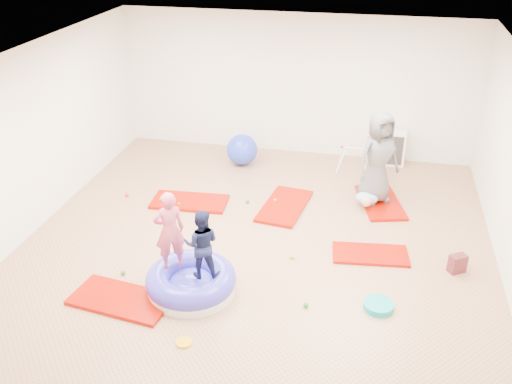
# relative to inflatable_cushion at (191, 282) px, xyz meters

# --- Properties ---
(room) EXTENTS (7.01, 8.01, 2.81)m
(room) POSITION_rel_inflatable_cushion_xyz_m (0.60, 1.00, 1.25)
(room) COLOR tan
(room) RESTS_ON ground
(gym_mat_front_left) EXTENTS (1.38, 0.83, 0.05)m
(gym_mat_front_left) POSITION_rel_inflatable_cushion_xyz_m (-0.83, -0.41, -0.12)
(gym_mat_front_left) COLOR #B80600
(gym_mat_front_left) RESTS_ON ground
(gym_mat_mid_left) EXTENTS (1.32, 0.73, 0.05)m
(gym_mat_mid_left) POSITION_rel_inflatable_cushion_xyz_m (-0.81, 2.35, -0.12)
(gym_mat_mid_left) COLOR #B80600
(gym_mat_mid_left) RESTS_ON ground
(gym_mat_center_back) EXTENTS (0.82, 1.39, 0.05)m
(gym_mat_center_back) POSITION_rel_inflatable_cushion_xyz_m (0.82, 2.55, -0.12)
(gym_mat_center_back) COLOR #B80600
(gym_mat_center_back) RESTS_ON ground
(gym_mat_right) EXTENTS (1.15, 0.67, 0.05)m
(gym_mat_right) POSITION_rel_inflatable_cushion_xyz_m (2.30, 1.37, -0.13)
(gym_mat_right) COLOR #B80600
(gym_mat_right) RESTS_ON ground
(gym_mat_rear_right) EXTENTS (0.94, 1.38, 0.05)m
(gym_mat_rear_right) POSITION_rel_inflatable_cushion_xyz_m (2.41, 3.04, -0.12)
(gym_mat_rear_right) COLOR #B80600
(gym_mat_rear_right) RESTS_ON ground
(inflatable_cushion) EXTENTS (1.21, 1.21, 0.38)m
(inflatable_cushion) POSITION_rel_inflatable_cushion_xyz_m (0.00, 0.00, 0.00)
(inflatable_cushion) COLOR silver
(inflatable_cushion) RESTS_ON ground
(child_pink) EXTENTS (0.49, 0.44, 1.11)m
(child_pink) POSITION_rel_inflatable_cushion_xyz_m (-0.28, 0.08, 0.76)
(child_pink) COLOR #CC4C5E
(child_pink) RESTS_ON inflatable_cushion
(child_navy) EXTENTS (0.52, 0.44, 0.95)m
(child_navy) POSITION_rel_inflatable_cushion_xyz_m (0.18, -0.02, 0.68)
(child_navy) COLOR #13193A
(child_navy) RESTS_ON inflatable_cushion
(adult_caregiver) EXTENTS (0.92, 0.86, 1.57)m
(adult_caregiver) POSITION_rel_inflatable_cushion_xyz_m (2.29, 3.07, 0.69)
(adult_caregiver) COLOR #585858
(adult_caregiver) RESTS_ON gym_mat_rear_right
(infant) EXTENTS (0.38, 0.39, 0.22)m
(infant) POSITION_rel_inflatable_cushion_xyz_m (2.17, 2.84, 0.02)
(infant) COLOR #96BCCA
(infant) RESTS_ON gym_mat_rear_right
(ball_pit_balls) EXTENTS (3.57, 2.77, 0.07)m
(ball_pit_balls) POSITION_rel_inflatable_cushion_xyz_m (-0.08, 1.38, -0.11)
(ball_pit_balls) COLOR #217D2A
(ball_pit_balls) RESTS_ON ground
(exercise_ball_blue) EXTENTS (0.61, 0.61, 0.61)m
(exercise_ball_blue) POSITION_rel_inflatable_cushion_xyz_m (-0.31, 4.14, 0.16)
(exercise_ball_blue) COLOR blue
(exercise_ball_blue) RESTS_ON ground
(exercise_ball_orange) EXTENTS (0.43, 0.43, 0.43)m
(exercise_ball_orange) POSITION_rel_inflatable_cushion_xyz_m (-0.29, 4.13, 0.07)
(exercise_ball_orange) COLOR orange
(exercise_ball_orange) RESTS_ON ground
(infant_play_gym) EXTENTS (0.60, 0.57, 0.46)m
(infant_play_gym) POSITION_rel_inflatable_cushion_xyz_m (1.84, 4.34, 0.16)
(infant_play_gym) COLOR white
(infant_play_gym) RESTS_ON ground
(cube_shelf) EXTENTS (0.68, 0.33, 0.68)m
(cube_shelf) POSITION_rel_inflatable_cushion_xyz_m (2.47, 4.79, 0.19)
(cube_shelf) COLOR white
(cube_shelf) RESTS_ON ground
(balance_disc) EXTENTS (0.39, 0.39, 0.09)m
(balance_disc) POSITION_rel_inflatable_cushion_xyz_m (2.45, 0.16, -0.10)
(balance_disc) COLOR #0C9595
(balance_disc) RESTS_ON ground
(backpack) EXTENTS (0.27, 0.25, 0.27)m
(backpack) POSITION_rel_inflatable_cushion_xyz_m (3.50, 1.22, -0.01)
(backpack) COLOR maroon
(backpack) RESTS_ON ground
(yellow_toy) EXTENTS (0.19, 0.19, 0.03)m
(yellow_toy) POSITION_rel_inflatable_cushion_xyz_m (0.23, -0.99, -0.13)
(yellow_toy) COLOR yellow
(yellow_toy) RESTS_ON ground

